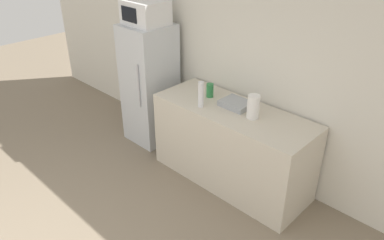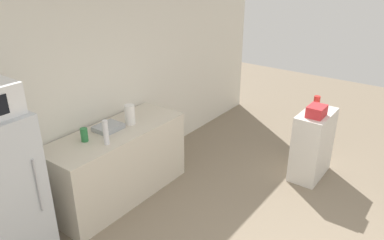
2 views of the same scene
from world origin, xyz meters
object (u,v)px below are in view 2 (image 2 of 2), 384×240
Objects in this scene: bottle_tall at (106,132)px; paper_towel_roll at (130,115)px; refrigerator at (7,193)px; basket at (317,111)px; bottle_short at (84,135)px; jar at (317,100)px.

bottle_tall is 0.59m from paper_towel_roll.
refrigerator is 5.98× the size of basket.
refrigerator reaches higher than bottle_tall.
bottle_short is at bearing 173.50° from paper_towel_roll.
jar is at bearing -33.43° from bottle_short.
paper_towel_roll is (0.56, 0.18, -0.02)m from bottle_tall.
basket is 0.45m from jar.
refrigerator is 6.36× the size of paper_towel_roll.
bottle_short is 0.59× the size of basket.
bottle_tall is 2.68m from basket.
bottle_tall is 0.28m from bottle_short.
basket is (2.13, -1.64, -0.05)m from bottle_tall.
jar is 2.61m from paper_towel_roll.
refrigerator is at bearing 155.19° from jar.
basket is (3.22, -1.83, 0.23)m from refrigerator.
basket is (2.22, -1.90, 0.02)m from bottle_short.
refrigerator is 1.02m from bottle_short.
basket is 2.20× the size of jar.
bottle_short is at bearing 110.93° from bottle_tall.
basket is at bearing -49.29° from paper_towel_roll.
paper_towel_roll is (0.66, -0.07, 0.05)m from bottle_short.
jar is at bearing -40.01° from paper_towel_roll.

